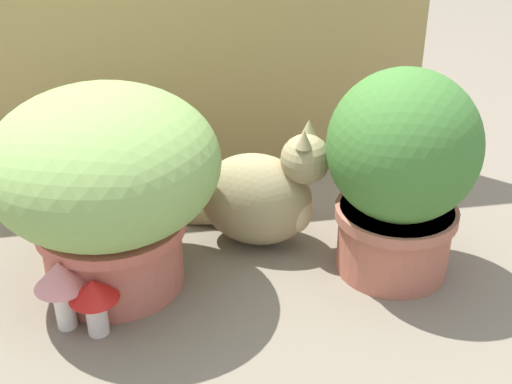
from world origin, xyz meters
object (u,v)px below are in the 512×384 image
at_px(grass_planter, 106,180).
at_px(mushroom_ornament_red, 94,297).
at_px(cat, 263,196).
at_px(leafy_planter, 401,169).
at_px(mushroom_ornament_pink, 61,281).

xyz_separation_m(grass_planter, mushroom_ornament_red, (-0.04, -0.16, -0.16)).
bearing_deg(cat, leafy_planter, -30.75).
bearing_deg(grass_planter, leafy_planter, -4.76).
distance_m(grass_planter, mushroom_ornament_pink, 0.21).
bearing_deg(cat, mushroom_ornament_red, -144.52).
distance_m(leafy_planter, mushroom_ornament_red, 0.66).
bearing_deg(mushroom_ornament_pink, grass_planter, 53.74).
height_order(grass_planter, leafy_planter, leafy_planter).
bearing_deg(mushroom_ornament_pink, cat, 28.51).
relative_size(cat, mushroom_ornament_pink, 2.36).
height_order(leafy_planter, cat, leafy_planter).
distance_m(mushroom_ornament_pink, mushroom_ornament_red, 0.07).
relative_size(leafy_planter, mushroom_ornament_red, 3.71).
xyz_separation_m(grass_planter, cat, (0.34, 0.10, -0.13)).
bearing_deg(leafy_planter, mushroom_ornament_red, -169.96).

